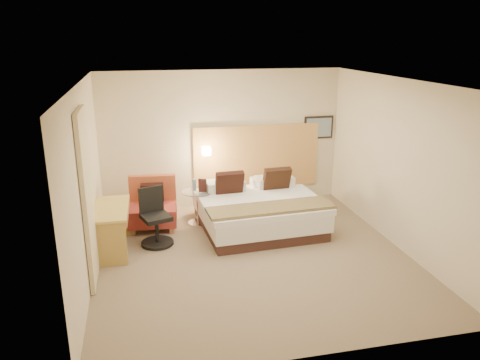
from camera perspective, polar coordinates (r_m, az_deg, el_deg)
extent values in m
cube|color=#806E56|center=(7.49, 1.49, -9.23)|extent=(4.80, 5.00, 0.02)
cube|color=white|center=(6.73, 1.68, 11.97)|extent=(4.80, 5.00, 0.02)
cube|color=beige|center=(9.37, -2.16, 5.06)|extent=(4.80, 0.02, 2.70)
cube|color=beige|center=(4.74, 9.01, -7.65)|extent=(4.80, 0.02, 2.70)
cube|color=beige|center=(6.84, -18.43, -0.48)|extent=(0.02, 5.00, 2.70)
cube|color=beige|center=(7.91, 18.79, 1.83)|extent=(0.02, 5.00, 2.70)
cube|color=tan|center=(9.57, 2.05, 2.86)|extent=(2.60, 0.04, 1.30)
cube|color=black|center=(9.86, 9.56, 6.35)|extent=(0.62, 0.03, 0.47)
cube|color=gray|center=(9.85, 9.60, 6.32)|extent=(0.54, 0.01, 0.39)
cylinder|color=silver|center=(9.27, -4.17, 3.63)|extent=(0.02, 0.12, 0.02)
cube|color=#F5E4BF|center=(9.21, -4.12, 3.54)|extent=(0.15, 0.15, 0.15)
cube|color=beige|center=(6.63, -18.09, -2.17)|extent=(0.06, 0.90, 2.42)
cylinder|color=#82A4C9|center=(8.51, -5.60, -0.59)|extent=(0.08, 0.08, 0.22)
cube|color=#351815|center=(8.44, -4.59, -0.62)|extent=(0.15, 0.09, 0.25)
cube|color=#39211C|center=(8.51, 2.17, -5.12)|extent=(2.07, 2.07, 0.18)
cube|color=white|center=(8.42, 2.19, -3.60)|extent=(2.13, 2.13, 0.30)
cube|color=white|center=(8.10, 2.82, -2.95)|extent=(2.16, 1.57, 0.10)
cube|color=white|center=(8.89, -2.25, -0.81)|extent=(0.73, 0.42, 0.18)
cube|color=white|center=(9.15, 3.63, -0.29)|extent=(0.73, 0.42, 0.18)
cube|color=silver|center=(8.62, -1.84, -0.69)|extent=(0.73, 0.42, 0.18)
cube|color=silver|center=(8.89, 4.20, -0.16)|extent=(0.73, 0.42, 0.18)
cube|color=black|center=(8.41, -1.31, -0.56)|extent=(0.52, 0.30, 0.52)
cube|color=black|center=(8.68, 4.48, -0.05)|extent=(0.52, 0.30, 0.52)
cube|color=orange|center=(7.72, 3.79, -3.42)|extent=(2.14, 0.68, 0.05)
cube|color=#A16B4B|center=(8.39, -12.93, -6.20)|extent=(0.09, 0.09, 0.11)
cube|color=tan|center=(8.34, -8.29, -6.07)|extent=(0.09, 0.09, 0.11)
cube|color=#A1674C|center=(8.93, -12.58, -4.70)|extent=(0.09, 0.09, 0.11)
cube|color=tan|center=(8.88, -8.23, -4.56)|extent=(0.09, 0.09, 0.11)
cube|color=maroon|center=(8.55, -10.59, -4.06)|extent=(0.91, 0.82, 0.32)
cube|color=#AE4F2E|center=(8.71, -10.62, -0.93)|extent=(0.85, 0.21, 0.47)
cube|color=black|center=(8.62, -10.63, -1.64)|extent=(0.42, 0.24, 0.41)
cylinder|color=white|center=(8.72, -5.11, -5.18)|extent=(0.47, 0.47, 0.02)
cylinder|color=silver|center=(8.61, -5.16, -3.32)|extent=(0.06, 0.06, 0.58)
cylinder|color=white|center=(8.51, -5.21, -1.42)|extent=(0.69, 0.69, 0.01)
cube|color=gold|center=(7.64, -15.50, -3.40)|extent=(0.58, 1.19, 0.04)
cube|color=#B29246|center=(7.27, -15.58, -7.63)|extent=(0.49, 0.05, 0.70)
cube|color=#A69041|center=(8.28, -15.03, -4.46)|extent=(0.49, 0.05, 0.70)
cube|color=#C47A4C|center=(7.66, -15.09, -3.93)|extent=(0.48, 1.11, 0.10)
cylinder|color=black|center=(7.95, -10.01, -7.54)|extent=(0.67, 0.67, 0.04)
cylinder|color=black|center=(7.86, -10.10, -6.04)|extent=(0.08, 0.08, 0.41)
cube|color=black|center=(7.77, -10.19, -4.51)|extent=(0.54, 0.54, 0.07)
cube|color=black|center=(7.85, -10.79, -2.31)|extent=(0.41, 0.18, 0.43)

